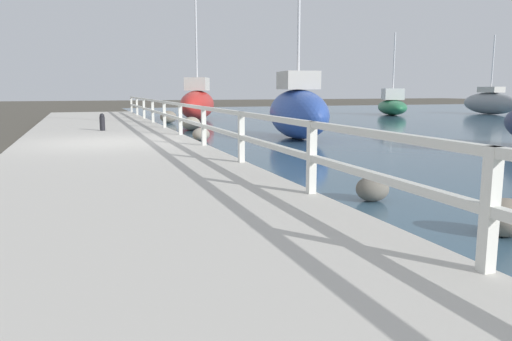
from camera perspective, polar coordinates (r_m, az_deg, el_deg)
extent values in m
plane|color=#4C473D|center=(13.15, -16.49, 2.08)|extent=(120.00, 120.00, 0.00)
cube|color=beige|center=(13.13, -16.52, 2.60)|extent=(4.45, 36.00, 0.24)
cube|color=silver|center=(3.96, 25.15, -4.13)|extent=(0.10, 0.10, 0.92)
cube|color=silver|center=(6.36, 6.37, 1.46)|extent=(0.10, 0.10, 0.92)
cube|color=silver|center=(9.09, -1.69, 3.85)|extent=(0.10, 0.10, 0.92)
cube|color=silver|center=(11.92, -5.99, 5.09)|extent=(0.10, 0.10, 0.92)
cube|color=silver|center=(14.79, -8.65, 5.84)|extent=(0.10, 0.10, 0.92)
cube|color=silver|center=(17.69, -10.44, 6.34)|extent=(0.10, 0.10, 0.92)
cube|color=silver|center=(20.60, -11.72, 6.69)|extent=(0.10, 0.10, 0.92)
cube|color=silver|center=(23.53, -12.69, 6.96)|extent=(0.10, 0.10, 0.92)
cube|color=silver|center=(26.45, -13.45, 7.16)|extent=(0.10, 0.10, 0.92)
cube|color=silver|center=(29.38, -14.05, 7.32)|extent=(0.10, 0.10, 0.92)
cube|color=silver|center=(13.33, -7.50, 7.32)|extent=(0.09, 32.50, 0.08)
cube|color=silver|center=(13.35, -7.46, 5.51)|extent=(0.09, 32.50, 0.08)
ellipsoid|color=slate|center=(5.97, 26.63, -4.82)|extent=(0.55, 0.50, 0.41)
ellipsoid|color=slate|center=(23.63, -10.00, 6.05)|extent=(0.76, 0.69, 0.57)
ellipsoid|color=#666056|center=(7.18, 13.16, -2.05)|extent=(0.48, 0.43, 0.36)
ellipsoid|color=gray|center=(19.25, -7.39, 5.32)|extent=(0.69, 0.62, 0.52)
ellipsoid|color=gray|center=(15.33, -6.30, 4.13)|extent=(0.53, 0.48, 0.40)
cylinder|color=black|center=(16.88, -17.16, 5.14)|extent=(0.17, 0.17, 0.45)
sphere|color=black|center=(16.87, -17.20, 6.00)|extent=(0.15, 0.15, 0.15)
ellipsoid|color=#236B42|center=(31.78, 15.29, 6.98)|extent=(3.28, 4.70, 0.92)
cube|color=silver|center=(31.76, 15.35, 8.42)|extent=(1.70, 1.97, 0.68)
cylinder|color=silver|center=(31.79, 15.48, 11.40)|extent=(0.09, 0.09, 3.99)
ellipsoid|color=gray|center=(34.83, 25.17, 6.96)|extent=(1.61, 4.98, 1.35)
cube|color=beige|center=(34.82, 25.27, 8.36)|extent=(0.95, 1.67, 0.35)
cylinder|color=silver|center=(34.85, 25.45, 10.95)|extent=(0.09, 0.09, 3.51)
ellipsoid|color=red|center=(26.33, -6.71, 7.45)|extent=(3.36, 5.13, 1.48)
cube|color=beige|center=(26.32, -6.75, 9.78)|extent=(1.56, 1.73, 0.66)
cylinder|color=silver|center=(26.44, -6.85, 14.70)|extent=(0.09, 0.09, 5.20)
ellipsoid|color=#2D4C9E|center=(15.93, 4.78, 6.44)|extent=(1.93, 4.17, 1.55)
cube|color=beige|center=(15.91, 4.83, 10.22)|extent=(1.18, 1.44, 0.56)
cylinder|color=silver|center=(16.11, 4.94, 18.25)|extent=(0.09, 0.09, 5.05)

